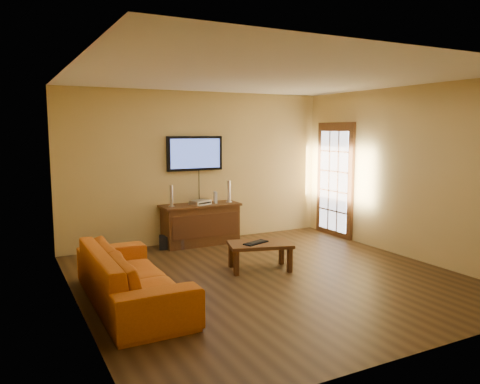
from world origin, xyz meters
TOP-DOWN VIEW (x-y plane):
  - ground_plane at (0.00, 0.00)m, footprint 5.00×5.00m
  - room_walls at (0.00, 0.62)m, footprint 5.00×5.00m
  - french_door at (2.46, 1.70)m, footprint 0.07×1.02m
  - media_console at (-0.09, 2.23)m, footprint 1.40×0.54m
  - television at (-0.09, 2.45)m, footprint 1.04×0.08m
  - coffee_table at (0.07, 0.40)m, footprint 1.01×0.76m
  - sofa at (-1.92, -0.06)m, footprint 0.67×2.27m
  - speaker_left at (-0.63, 2.20)m, footprint 0.10×0.10m
  - speaker_right at (0.46, 2.21)m, footprint 0.11×0.11m
  - av_receiver at (-0.11, 2.20)m, footprint 0.39×0.33m
  - game_console at (0.20, 2.24)m, footprint 0.07×0.15m
  - subwoofer at (-0.75, 2.20)m, footprint 0.28×0.28m
  - bottle at (-0.53, 2.00)m, footprint 0.07×0.07m
  - keyboard at (-0.00, 0.40)m, footprint 0.42×0.27m

SIDE VIEW (x-z plane):
  - ground_plane at x=0.00m, z-range 0.00..0.00m
  - bottle at x=-0.53m, z-range -0.01..0.21m
  - subwoofer at x=-0.75m, z-range 0.00..0.22m
  - coffee_table at x=0.07m, z-range 0.14..0.54m
  - media_console at x=-0.09m, z-range 0.00..0.72m
  - keyboard at x=0.00m, z-range 0.40..0.42m
  - sofa at x=-1.92m, z-range 0.00..0.89m
  - av_receiver at x=-0.11m, z-range 0.72..0.79m
  - game_console at x=0.20m, z-range 0.72..0.92m
  - speaker_left at x=-0.63m, z-range 0.70..1.07m
  - speaker_right at x=0.46m, z-range 0.70..1.10m
  - french_door at x=2.46m, z-range -0.06..2.16m
  - television at x=-0.09m, z-range 1.30..1.91m
  - room_walls at x=0.00m, z-range -0.81..4.19m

